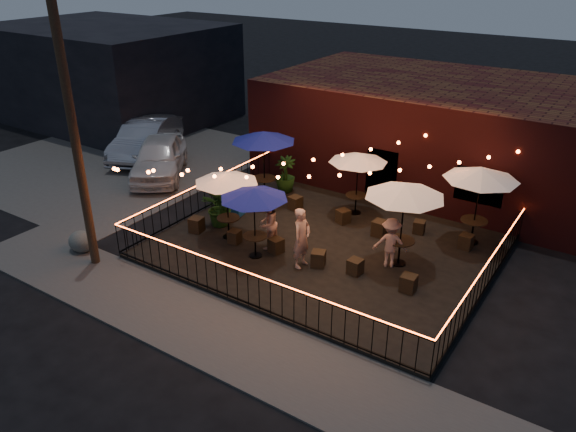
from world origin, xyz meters
name	(u,v)px	position (x,y,z in m)	size (l,w,h in m)	color
ground	(290,277)	(0.00, 0.00, 0.00)	(110.00, 110.00, 0.00)	black
patio	(325,248)	(0.00, 2.00, 0.07)	(10.00, 8.00, 0.15)	black
sidewalk	(218,334)	(0.00, -3.25, 0.03)	(18.00, 2.50, 0.05)	#474442
parking_lot	(118,160)	(-12.00, 4.00, 0.01)	(11.00, 12.00, 0.02)	#474442
brick_building	(448,132)	(1.00, 9.99, 2.00)	(14.00, 8.00, 4.00)	#360E10
background_building	(109,72)	(-18.00, 9.00, 2.50)	(12.00, 9.00, 5.00)	black
utility_pole	(75,137)	(-5.40, -2.60, 4.00)	(0.26, 0.26, 8.00)	#382216
fence_front	(248,289)	(0.00, -2.00, 0.66)	(10.00, 0.04, 1.04)	black
fence_left	(205,196)	(-5.00, 2.00, 0.66)	(0.04, 8.00, 1.04)	black
fence_right	(486,278)	(5.00, 2.00, 0.66)	(0.04, 8.00, 1.04)	black
festoon_lights	(293,172)	(-1.01, 1.70, 2.52)	(10.02, 8.72, 1.32)	#FF6025
cafe_table_0	(226,178)	(-2.92, 0.78, 2.20)	(2.63, 2.63, 2.25)	black
cafe_table_1	(264,137)	(-3.80, 4.01, 2.53)	(2.67, 2.67, 2.61)	black
cafe_table_2	(254,194)	(-1.44, 0.25, 2.21)	(2.58, 2.58, 2.26)	black
cafe_table_3	(358,158)	(-0.32, 4.70, 2.21)	(2.40, 2.40, 2.25)	black
cafe_table_4	(405,192)	(2.40, 2.25, 2.49)	(2.40, 2.40, 2.56)	black
cafe_table_5	(481,175)	(3.80, 4.80, 2.47)	(2.84, 2.84, 2.54)	black
bistro_chair_0	(197,225)	(-4.06, 0.50, 0.40)	(0.41, 0.41, 0.49)	black
bistro_chair_1	(235,237)	(-2.50, 0.57, 0.36)	(0.36, 0.36, 0.42)	black
bistro_chair_2	(260,198)	(-3.65, 3.49, 0.35)	(0.34, 0.34, 0.40)	black
bistro_chair_3	(295,203)	(-2.29, 3.81, 0.39)	(0.41, 0.41, 0.49)	black
bistro_chair_4	(276,245)	(-1.05, 0.79, 0.38)	(0.39, 0.39, 0.46)	black
bistro_chair_5	(318,259)	(0.46, 0.81, 0.39)	(0.40, 0.40, 0.47)	black
bistro_chair_6	(343,216)	(-0.32, 3.79, 0.39)	(0.40, 0.40, 0.47)	black
bistro_chair_7	(380,228)	(1.14, 3.60, 0.41)	(0.44, 0.44, 0.52)	black
bistro_chair_8	(355,267)	(1.58, 1.02, 0.38)	(0.38, 0.38, 0.45)	black
bistro_chair_9	(408,283)	(3.22, 1.02, 0.39)	(0.40, 0.40, 0.48)	black
bistro_chair_10	(419,227)	(2.15, 4.50, 0.36)	(0.36, 0.36, 0.42)	black
bistro_chair_11	(466,241)	(3.77, 4.31, 0.38)	(0.39, 0.39, 0.46)	black
patron_a	(302,238)	(0.04, 0.54, 1.08)	(0.68, 0.44, 1.85)	tan
patron_b	(267,224)	(-1.46, 0.92, 0.97)	(0.80, 0.62, 1.64)	#CCA78B
patron_c	(390,243)	(2.21, 1.97, 0.92)	(0.99, 0.57, 1.54)	#D9B58C
potted_shrub_a	(221,208)	(-3.66, 1.32, 0.80)	(1.18, 1.02, 1.31)	#163811
potted_shrub_b	(220,191)	(-4.60, 2.41, 0.79)	(0.71, 0.57, 1.29)	#19380F
potted_shrub_c	(285,174)	(-3.51, 4.98, 0.84)	(0.78, 0.78, 1.39)	#0F360C
cooler	(233,202)	(-3.87, 2.22, 0.64)	(0.79, 0.62, 0.96)	#1350A0
boulder	(82,242)	(-6.34, -2.33, 0.35)	(0.89, 0.75, 0.69)	#4B4C47
car_white	(159,157)	(-9.03, 3.77, 0.81)	(1.92, 4.78, 1.63)	silver
car_silver	(146,138)	(-11.35, 5.23, 0.85)	(1.80, 5.18, 1.71)	#96959D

